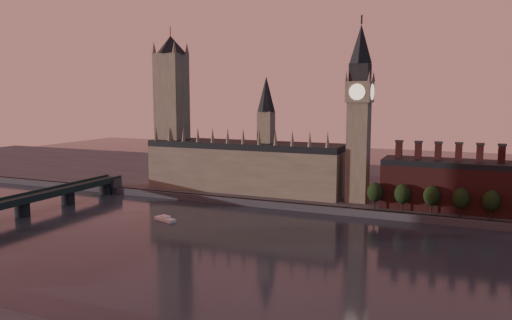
{
  "coord_description": "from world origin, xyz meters",
  "views": [
    {
      "loc": [
        69.15,
        -178.72,
        66.28
      ],
      "look_at": [
        -31.22,
        55.0,
        33.06
      ],
      "focal_mm": 35.0,
      "sensor_mm": 36.0,
      "label": 1
    }
  ],
  "objects": [
    {
      "name": "ground",
      "position": [
        0.0,
        0.0,
        0.0
      ],
      "size": [
        900.0,
        900.0,
        0.0
      ],
      "primitive_type": "plane",
      "color": "black",
      "rests_on": "ground"
    },
    {
      "name": "river_boat",
      "position": [
        -77.12,
        39.43,
        1.08
      ],
      "size": [
        14.58,
        8.49,
        2.81
      ],
      "rotation": [
        0.0,
        0.0,
        -0.34
      ],
      "color": "silver",
      "rests_on": "ground"
    },
    {
      "name": "embankment_tree_2",
      "position": [
        52.49,
        95.17,
        13.47
      ],
      "size": [
        8.6,
        8.6,
        14.88
      ],
      "color": "black",
      "rests_on": "north_bank"
    },
    {
      "name": "big_ben",
      "position": [
        10.0,
        110.0,
        56.83
      ],
      "size": [
        15.0,
        15.0,
        107.0
      ],
      "color": "gray",
      "rests_on": "north_bank"
    },
    {
      "name": "embankment_tree_1",
      "position": [
        37.61,
        94.58,
        13.47
      ],
      "size": [
        8.6,
        8.6,
        14.88
      ],
      "color": "black",
      "rests_on": "north_bank"
    },
    {
      "name": "embankment_tree_3",
      "position": [
        66.8,
        93.86,
        13.47
      ],
      "size": [
        8.6,
        8.6,
        14.88
      ],
      "color": "black",
      "rests_on": "north_bank"
    },
    {
      "name": "embankment_tree_0",
      "position": [
        23.15,
        93.68,
        13.47
      ],
      "size": [
        8.6,
        8.6,
        14.88
      ],
      "color": "black",
      "rests_on": "north_bank"
    },
    {
      "name": "embankment_tree_4",
      "position": [
        80.94,
        94.05,
        13.47
      ],
      "size": [
        8.6,
        8.6,
        14.88
      ],
      "color": "black",
      "rests_on": "north_bank"
    },
    {
      "name": "victoria_tower",
      "position": [
        -120.0,
        115.0,
        59.09
      ],
      "size": [
        24.0,
        24.0,
        108.0
      ],
      "color": "gray",
      "rests_on": "north_bank"
    },
    {
      "name": "chimney_block",
      "position": [
        80.0,
        110.0,
        17.82
      ],
      "size": [
        110.0,
        25.0,
        37.0
      ],
      "color": "#572421",
      "rests_on": "north_bank"
    },
    {
      "name": "palace_of_westminster",
      "position": [
        -64.41,
        114.91,
        21.63
      ],
      "size": [
        130.0,
        30.3,
        74.0
      ],
      "color": "gray",
      "rests_on": "north_bank"
    },
    {
      "name": "north_bank",
      "position": [
        0.0,
        178.04,
        2.0
      ],
      "size": [
        900.0,
        182.0,
        4.0
      ],
      "color": "#49494E",
      "rests_on": "ground"
    }
  ]
}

